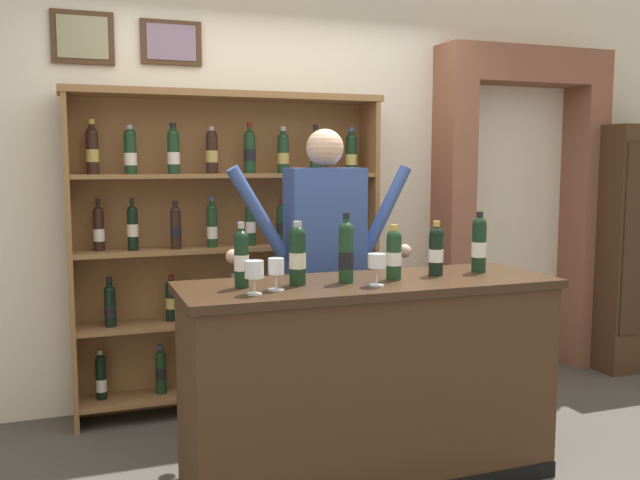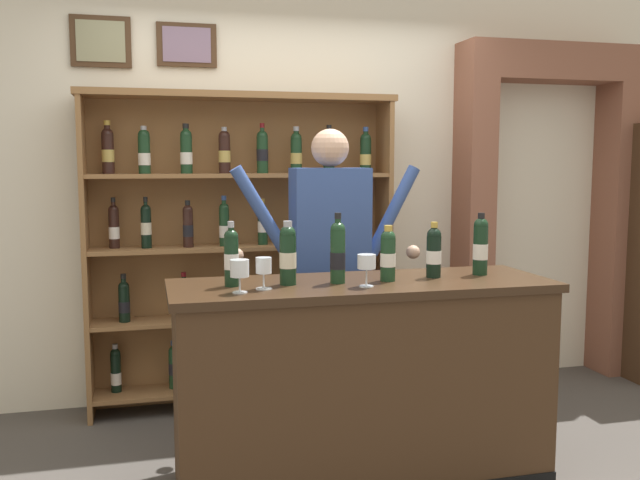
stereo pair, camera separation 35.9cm
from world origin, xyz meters
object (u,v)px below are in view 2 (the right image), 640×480
wine_shelf (241,240)px  tasting_bottle_brunello (231,256)px  tasting_bottle_rosso (388,254)px  tasting_counter (362,383)px  tasting_bottle_grappa (481,245)px  wine_glass_center (240,270)px  shopkeeper (330,247)px  wine_glass_spare (264,268)px  tasting_bottle_bianco (288,254)px  tasting_bottle_riserva (434,251)px  tasting_bottle_chianti (338,252)px  wine_glass_left (367,263)px

wine_shelf → tasting_bottle_brunello: bearing=-99.8°
tasting_bottle_rosso → tasting_counter: bearing=175.0°
tasting_bottle_grappa → wine_glass_center: tasting_bottle_grappa is taller
shopkeeper → wine_glass_spare: bearing=-124.4°
tasting_counter → shopkeeper: (0.01, 0.65, 0.58)m
tasting_bottle_bianco → tasting_bottle_riserva: size_ratio=1.08×
tasting_bottle_chianti → wine_glass_center: tasting_bottle_chianti is taller
tasting_bottle_riserva → tasting_bottle_grappa: (0.26, 0.02, 0.02)m
tasting_bottle_brunello → tasting_bottle_chianti: bearing=-4.4°
tasting_bottle_chianti → wine_glass_left: 0.17m
tasting_bottle_chianti → tasting_bottle_riserva: 0.50m
shopkeeper → tasting_counter: bearing=-91.2°
shopkeeper → tasting_bottle_grappa: shopkeeper is taller
wine_glass_left → tasting_bottle_grappa: bearing=15.3°
tasting_bottle_riserva → wine_glass_center: size_ratio=1.87×
tasting_counter → tasting_bottle_grappa: bearing=4.1°
tasting_counter → tasting_bottle_chianti: size_ratio=5.51×
tasting_bottle_bianco → tasting_bottle_rosso: 0.48m
tasting_counter → wine_glass_spare: (-0.49, -0.08, 0.59)m
wine_glass_left → wine_shelf: bearing=105.3°
wine_glass_spare → tasting_bottle_grappa: bearing=6.4°
tasting_bottle_bianco → wine_glass_center: bearing=-148.5°
wine_shelf → shopkeeper: wine_shelf is taller
shopkeeper → tasting_bottle_bianco: 0.74m
tasting_bottle_bianco → wine_shelf: bearing=92.1°
tasting_bottle_bianco → wine_glass_left: tasting_bottle_bianco is taller
wine_shelf → tasting_bottle_grappa: (1.04, -1.21, 0.08)m
shopkeeper → tasting_bottle_chianti: shopkeeper is taller
tasting_bottle_rosso → wine_glass_center: size_ratio=1.82×
tasting_bottle_brunello → tasting_bottle_bianco: (0.26, -0.02, 0.01)m
tasting_bottle_brunello → tasting_bottle_chianti: (0.49, -0.04, 0.01)m
wine_glass_center → wine_glass_left: size_ratio=0.98×
tasting_bottle_brunello → tasting_bottle_grappa: tasting_bottle_grappa is taller
tasting_bottle_chianti → tasting_bottle_grappa: bearing=4.2°
wine_shelf → shopkeeper: (0.42, -0.60, 0.01)m
tasting_bottle_chianti → tasting_bottle_rosso: bearing=-0.3°
wine_shelf → wine_glass_left: bearing=-74.7°
tasting_counter → tasting_bottle_rosso: (0.12, -0.01, 0.62)m
wine_glass_spare → shopkeeper: bearing=55.6°
tasting_bottle_bianco → tasting_bottle_grappa: (0.99, 0.04, 0.00)m
shopkeeper → tasting_bottle_bianco: shopkeeper is taller
tasting_bottle_grappa → wine_glass_left: size_ratio=2.10×
tasting_counter → tasting_bottle_brunello: (-0.62, 0.03, 0.63)m
tasting_bottle_brunello → tasting_bottle_rosso: 0.74m
tasting_bottle_rosso → wine_glass_spare: (-0.61, -0.07, -0.03)m
wine_glass_spare → tasting_bottle_bianco: bearing=34.2°
wine_glass_left → tasting_bottle_brunello: bearing=164.6°
shopkeeper → tasting_bottle_brunello: shopkeeper is taller
wine_glass_center → tasting_bottle_brunello: bearing=94.8°
tasting_bottle_chianti → tasting_bottle_riserva: size_ratio=1.21×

